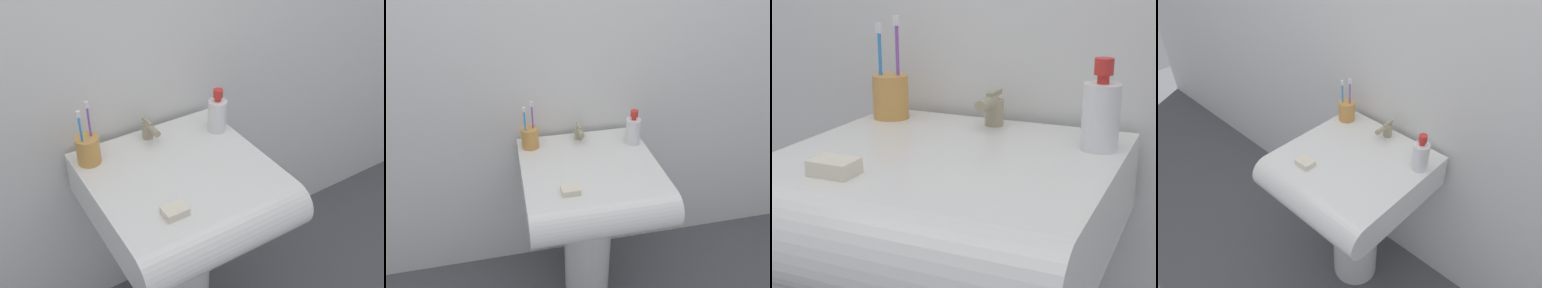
{
  "view_description": "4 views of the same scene",
  "coord_description": "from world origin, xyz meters",
  "views": [
    {
      "loc": [
        -0.58,
        -1.02,
        1.65
      ],
      "look_at": [
        0.04,
        -0.03,
        0.83
      ],
      "focal_mm": 45.0,
      "sensor_mm": 36.0,
      "label": 1
    },
    {
      "loc": [
        -0.31,
        -1.22,
        1.59
      ],
      "look_at": [
        -0.04,
        0.02,
        0.82
      ],
      "focal_mm": 35.0,
      "sensor_mm": 36.0,
      "label": 2
    },
    {
      "loc": [
        0.4,
        -0.85,
        1.03
      ],
      "look_at": [
        0.03,
        -0.01,
        0.76
      ],
      "focal_mm": 55.0,
      "sensor_mm": 36.0,
      "label": 3
    },
    {
      "loc": [
        0.78,
        -0.87,
        1.69
      ],
      "look_at": [
        -0.02,
        -0.01,
        0.8
      ],
      "focal_mm": 35.0,
      "sensor_mm": 36.0,
      "label": 4
    }
  ],
  "objects": [
    {
      "name": "wall_back",
      "position": [
        0.0,
        0.29,
        1.2
      ],
      "size": [
        5.0,
        0.05,
        2.4
      ],
      "primitive_type": "cube",
      "color": "silver",
      "rests_on": "ground"
    },
    {
      "name": "bar_soap",
      "position": [
        -0.11,
        -0.18,
        0.75
      ],
      "size": [
        0.07,
        0.05,
        0.02
      ],
      "primitive_type": "cube",
      "color": "silver",
      "rests_on": "sink_basin"
    },
    {
      "name": "toothbrush_cup",
      "position": [
        -0.22,
        0.17,
        0.79
      ],
      "size": [
        0.07,
        0.07,
        0.21
      ],
      "color": "#D19347",
      "rests_on": "sink_basin"
    },
    {
      "name": "soap_bottle",
      "position": [
        0.22,
        0.11,
        0.8
      ],
      "size": [
        0.06,
        0.06,
        0.16
      ],
      "color": "white",
      "rests_on": "sink_basin"
    },
    {
      "name": "sink_pedestal",
      "position": [
        0.0,
        0.0,
        0.3
      ],
      "size": [
        0.22,
        0.22,
        0.59
      ],
      "primitive_type": "cylinder",
      "color": "white",
      "rests_on": "ground"
    },
    {
      "name": "faucet",
      "position": [
        0.0,
        0.19,
        0.78
      ],
      "size": [
        0.04,
        0.1,
        0.07
      ],
      "color": "tan",
      "rests_on": "sink_basin"
    },
    {
      "name": "sink_basin",
      "position": [
        0.0,
        -0.06,
        0.67
      ],
      "size": [
        0.55,
        0.57,
        0.14
      ],
      "color": "white",
      "rests_on": "sink_pedestal"
    },
    {
      "name": "ground_plane",
      "position": [
        0.0,
        0.0,
        0.0
      ],
      "size": [
        6.0,
        6.0,
        0.0
      ],
      "primitive_type": "plane",
      "color": "#4C4C51",
      "rests_on": "ground"
    }
  ]
}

